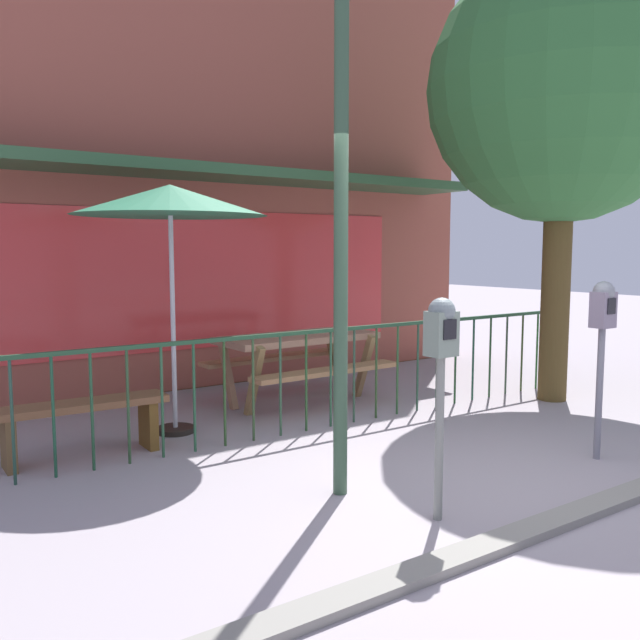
% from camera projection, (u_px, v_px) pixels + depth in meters
% --- Properties ---
extents(ground, '(40.00, 40.00, 0.00)m').
position_uv_depth(ground, '(507.00, 492.00, 4.76)').
color(ground, gray).
extents(pub_storefront, '(8.17, 1.45, 5.84)m').
position_uv_depth(pub_storefront, '(208.00, 156.00, 8.41)').
color(pub_storefront, '#522F17').
rests_on(pub_storefront, ground).
extents(patio_fence_front, '(6.89, 0.04, 0.97)m').
position_uv_depth(patio_fence_front, '(331.00, 360.00, 6.46)').
color(patio_fence_front, '#1F432A').
rests_on(patio_fence_front, ground).
extents(picnic_table_left, '(1.85, 1.42, 0.79)m').
position_uv_depth(picnic_table_left, '(298.00, 349.00, 7.48)').
color(picnic_table_left, '#976C54').
rests_on(picnic_table_left, ground).
extents(patio_umbrella, '(1.78, 1.78, 2.32)m').
position_uv_depth(patio_umbrella, '(170.00, 202.00, 6.09)').
color(patio_umbrella, black).
rests_on(patio_umbrella, ground).
extents(patio_bench, '(1.41, 0.36, 0.48)m').
position_uv_depth(patio_bench, '(82.00, 417.00, 5.50)').
color(patio_bench, brown).
rests_on(patio_bench, ground).
extents(parking_meter_near, '(0.18, 0.17, 1.43)m').
position_uv_depth(parking_meter_near, '(441.00, 349.00, 4.17)').
color(parking_meter_near, slate).
rests_on(parking_meter_near, ground).
extents(parking_meter_far, '(0.18, 0.17, 1.47)m').
position_uv_depth(parking_meter_far, '(603.00, 322.00, 5.41)').
color(parking_meter_far, slate).
rests_on(parking_meter_far, ground).
extents(street_tree, '(2.98, 2.98, 4.99)m').
position_uv_depth(street_tree, '(563.00, 89.00, 7.32)').
color(street_tree, '#4D3B1D').
rests_on(street_tree, ground).
extents(street_lamp, '(0.28, 0.28, 4.06)m').
position_uv_depth(street_lamp, '(341.00, 113.00, 4.47)').
color(street_lamp, '#314C36').
rests_on(street_lamp, ground).
extents(curb_edge, '(11.44, 0.20, 0.11)m').
position_uv_depth(curb_edge, '(575.00, 518.00, 4.31)').
color(curb_edge, gray).
rests_on(curb_edge, ground).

